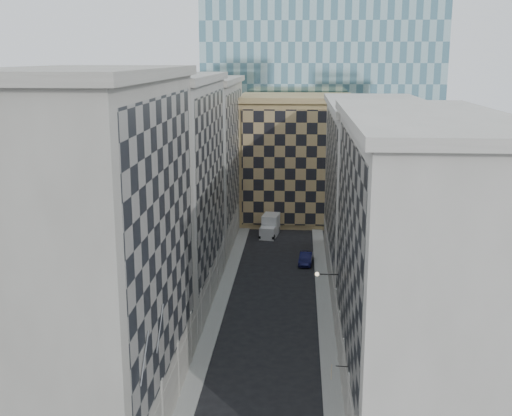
% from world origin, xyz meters
% --- Properties ---
extents(sidewalk_west, '(1.50, 100.00, 0.15)m').
position_xyz_m(sidewalk_west, '(-5.25, 30.00, 0.07)').
color(sidewalk_west, gray).
rests_on(sidewalk_west, ground).
extents(sidewalk_east, '(1.50, 100.00, 0.15)m').
position_xyz_m(sidewalk_east, '(5.25, 30.00, 0.07)').
color(sidewalk_east, gray).
rests_on(sidewalk_east, ground).
extents(bldg_left_a, '(10.80, 22.80, 23.70)m').
position_xyz_m(bldg_left_a, '(-10.88, 11.00, 11.82)').
color(bldg_left_a, gray).
rests_on(bldg_left_a, ground).
extents(bldg_left_b, '(10.80, 22.80, 22.70)m').
position_xyz_m(bldg_left_b, '(-10.88, 33.00, 11.32)').
color(bldg_left_b, gray).
rests_on(bldg_left_b, ground).
extents(bldg_left_c, '(10.80, 22.80, 21.70)m').
position_xyz_m(bldg_left_c, '(-10.88, 55.00, 10.83)').
color(bldg_left_c, gray).
rests_on(bldg_left_c, ground).
extents(bldg_right_a, '(10.80, 26.80, 20.70)m').
position_xyz_m(bldg_right_a, '(10.88, 15.00, 10.32)').
color(bldg_right_a, '#B5B1A6').
rests_on(bldg_right_a, ground).
extents(bldg_right_b, '(10.80, 28.80, 19.70)m').
position_xyz_m(bldg_right_b, '(10.89, 42.00, 9.85)').
color(bldg_right_b, '#B5B1A6').
rests_on(bldg_right_b, ground).
extents(tan_block, '(16.80, 14.80, 18.80)m').
position_xyz_m(tan_block, '(2.00, 67.90, 9.44)').
color(tan_block, '#9E7B53').
rests_on(tan_block, ground).
extents(church_tower, '(7.20, 7.20, 51.50)m').
position_xyz_m(church_tower, '(0.00, 82.00, 26.95)').
color(church_tower, '#2D2923').
rests_on(church_tower, ground).
extents(flagpoles_left, '(0.10, 6.33, 2.33)m').
position_xyz_m(flagpoles_left, '(-5.90, 6.00, 8.00)').
color(flagpoles_left, gray).
rests_on(flagpoles_left, ground).
extents(bracket_lamp, '(1.98, 0.36, 0.36)m').
position_xyz_m(bracket_lamp, '(4.38, 24.00, 6.20)').
color(bracket_lamp, black).
rests_on(bracket_lamp, ground).
extents(box_truck, '(2.78, 5.42, 2.84)m').
position_xyz_m(box_truck, '(-1.41, 57.95, 1.24)').
color(box_truck, silver).
rests_on(box_truck, ground).
extents(dark_car, '(1.87, 4.40, 1.41)m').
position_xyz_m(dark_car, '(3.50, 45.56, 0.71)').
color(dark_car, '#0E1036').
rests_on(dark_car, ground).
extents(shop_sign, '(1.20, 0.76, 0.84)m').
position_xyz_m(shop_sign, '(4.95, 11.10, 3.83)').
color(shop_sign, black).
rests_on(shop_sign, ground).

